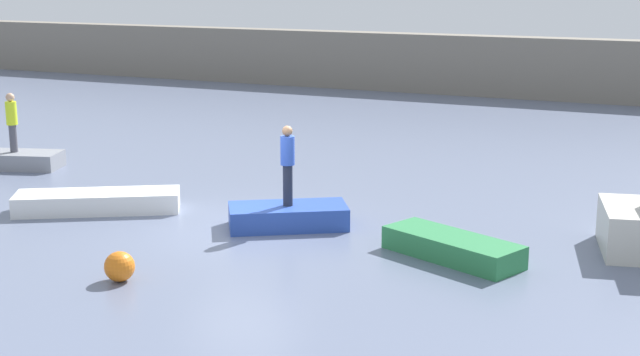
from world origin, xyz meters
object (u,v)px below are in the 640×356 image
Objects in this scene: person_blue_shirt at (288,161)px; mooring_buoy at (120,267)px; rowboat_grey at (15,160)px; rowboat_green at (452,247)px; person_hiviz_shirt at (12,119)px; rowboat_white at (98,202)px; rowboat_blue at (288,216)px.

person_blue_shirt is 3.17× the size of mooring_buoy.
rowboat_grey is 14.46m from rowboat_green.
rowboat_green is at bearing -11.87° from person_hiviz_shirt.
rowboat_grey is at bearing 120.21° from rowboat_white.
mooring_buoy reaches higher than rowboat_green.
rowboat_grey is at bearing 167.12° from person_blue_shirt.
person_blue_shirt is at bearing -30.18° from rowboat_grey.
rowboat_green is 14.51m from person_hiviz_shirt.
person_hiviz_shirt reaches higher than mooring_buoy.
rowboat_grey is 0.91× the size of rowboat_green.
rowboat_white is 5.04m from person_blue_shirt.
mooring_buoy is (3.51, -3.89, 0.05)m from rowboat_white.
rowboat_grey is 10.45m from person_blue_shirt.
rowboat_white is at bearing 155.94° from rowboat_blue.
person_hiviz_shirt is at bearing 135.34° from rowboat_blue.
rowboat_blue reaches higher than rowboat_white.
rowboat_blue is at bearing -166.45° from rowboat_green.
person_hiviz_shirt is (-10.11, 2.31, -0.08)m from person_blue_shirt.
person_hiviz_shirt is (0.00, 0.00, 1.22)m from rowboat_grey.
person_blue_shirt is 4.89m from mooring_buoy.
rowboat_grey is at bearing -90.00° from person_hiviz_shirt.
person_hiviz_shirt reaches higher than rowboat_white.
mooring_buoy is at bearing -106.08° from person_blue_shirt.
person_blue_shirt reaches higher than rowboat_white.
person_hiviz_shirt reaches higher than rowboat_grey.
mooring_buoy reaches higher than rowboat_grey.
rowboat_green is at bearing 35.97° from mooring_buoy.
rowboat_blue is 0.91× the size of rowboat_green.
mooring_buoy is at bearing -37.91° from person_hiviz_shirt.
rowboat_grey is 4.63× the size of mooring_buoy.
person_hiviz_shirt is 3.01× the size of mooring_buoy.
rowboat_grey is 1.22m from person_hiviz_shirt.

